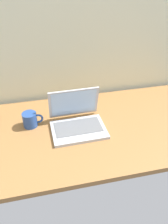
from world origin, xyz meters
The scene contains 3 objects.
desk centered at (0.00, 0.00, 0.01)m, with size 1.60×0.76×0.03m.
laptop centered at (-0.07, 0.03, 0.08)m, with size 0.31×0.27×0.21m.
coffee_mug centered at (-0.34, 0.10, 0.08)m, with size 0.12×0.08×0.09m.
Camera 1 is at (-0.26, -1.00, 0.87)m, focal length 36.00 mm.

